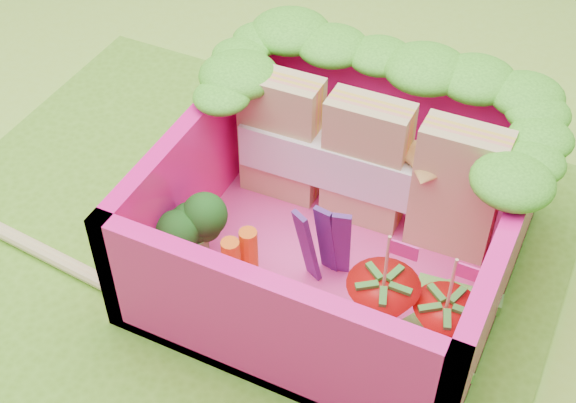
% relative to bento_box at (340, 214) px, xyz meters
% --- Properties ---
extents(ground, '(14.00, 14.00, 0.00)m').
position_rel_bento_box_xyz_m(ground, '(-0.44, -0.29, -0.31)').
color(ground, '#96C838').
rests_on(ground, ground).
extents(placemat, '(2.60, 2.60, 0.03)m').
position_rel_bento_box_xyz_m(placemat, '(-0.44, -0.29, -0.29)').
color(placemat, '#5E9D23').
rests_on(placemat, ground).
extents(bento_floor, '(1.30, 1.30, 0.05)m').
position_rel_bento_box_xyz_m(bento_floor, '(0.00, 0.00, -0.25)').
color(bento_floor, '#EF3D95').
rests_on(bento_floor, placemat).
extents(bento_box, '(1.30, 1.30, 0.55)m').
position_rel_bento_box_xyz_m(bento_box, '(0.00, 0.00, 0.00)').
color(bento_box, '#FD1587').
rests_on(bento_box, placemat).
extents(lettuce_ruffle, '(1.43, 0.76, 0.11)m').
position_rel_bento_box_xyz_m(lettuce_ruffle, '(0.00, 0.45, 0.33)').
color(lettuce_ruffle, '#358919').
rests_on(lettuce_ruffle, bento_box).
extents(sandwich_stack, '(1.07, 0.20, 0.57)m').
position_rel_bento_box_xyz_m(sandwich_stack, '(0.01, 0.25, 0.06)').
color(sandwich_stack, tan).
rests_on(sandwich_stack, bento_floor).
extents(broccoli, '(0.31, 0.31, 0.27)m').
position_rel_bento_box_xyz_m(broccoli, '(-0.49, -0.28, -0.03)').
color(broccoli, '#71AD54').
rests_on(broccoli, bento_floor).
extents(carrot_sticks, '(0.10, 0.15, 0.25)m').
position_rel_bento_box_xyz_m(carrot_sticks, '(-0.28, -0.29, -0.10)').
color(carrot_sticks, '#E04B12').
rests_on(carrot_sticks, bento_floor).
extents(purple_wedges, '(0.18, 0.11, 0.38)m').
position_rel_bento_box_xyz_m(purple_wedges, '(-0.00, -0.13, -0.04)').
color(purple_wedges, '#451B5F').
rests_on(purple_wedges, bento_floor).
extents(strawberry_left, '(0.26, 0.26, 0.50)m').
position_rel_bento_box_xyz_m(strawberry_left, '(0.28, -0.28, -0.09)').
color(strawberry_left, red).
rests_on(strawberry_left, bento_floor).
extents(strawberry_right, '(0.23, 0.23, 0.47)m').
position_rel_bento_box_xyz_m(strawberry_right, '(0.50, -0.26, -0.10)').
color(strawberry_right, red).
rests_on(strawberry_right, bento_floor).
extents(snap_peas, '(0.58, 0.56, 0.05)m').
position_rel_bento_box_xyz_m(snap_peas, '(0.40, -0.22, -0.20)').
color(snap_peas, '#58A233').
rests_on(snap_peas, bento_floor).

